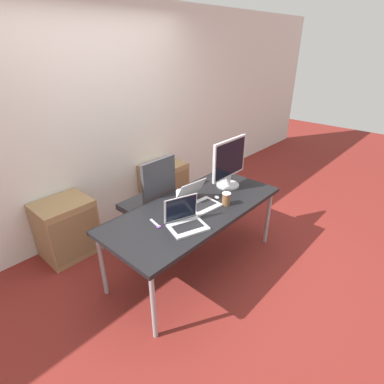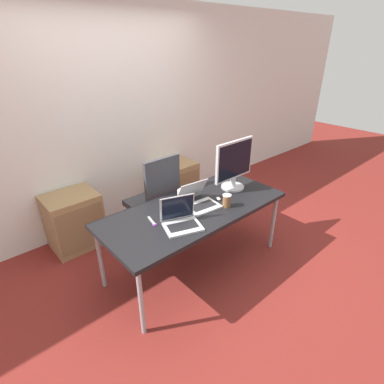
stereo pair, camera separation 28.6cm
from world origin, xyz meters
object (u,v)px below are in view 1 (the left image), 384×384
object	(u,v)px
cabinet_right	(164,186)
laptop_left	(186,221)
coffee_cup_brown	(226,199)
office_chair	(150,211)
mouse	(217,197)
cabinet_left	(67,228)
laptop_right	(199,200)
coffee_cup_white	(181,195)
monitor	(229,163)

from	to	relation	value
cabinet_right	laptop_left	xyz separation A→B (m)	(-0.97, -1.34, 0.44)
coffee_cup_brown	office_chair	bearing A→B (deg)	106.93
laptop_left	mouse	world-z (taller)	laptop_left
cabinet_left	laptop_right	distance (m)	1.51
coffee_cup_white	laptop_left	bearing A→B (deg)	-130.76
office_chair	laptop_right	world-z (taller)	office_chair
mouse	cabinet_right	bearing A→B (deg)	72.22
laptop_right	mouse	size ratio (longest dim) A/B	6.51
cabinet_right	coffee_cup_brown	bearing A→B (deg)	-107.28
monitor	coffee_cup_white	distance (m)	0.65
monitor	office_chair	bearing A→B (deg)	134.77
mouse	laptop_left	bearing A→B (deg)	-169.43
office_chair	monitor	bearing A→B (deg)	-45.23
cabinet_right	mouse	world-z (taller)	mouse
laptop_left	laptop_right	xyz separation A→B (m)	(0.36, 0.16, -0.00)
office_chair	cabinet_left	xyz separation A→B (m)	(-0.76, 0.50, -0.08)
cabinet_left	coffee_cup_white	world-z (taller)	coffee_cup_white
office_chair	coffee_cup_brown	distance (m)	0.98
office_chair	coffee_cup_white	size ratio (longest dim) A/B	9.59
cabinet_left	monitor	distance (m)	1.91
laptop_right	mouse	xyz separation A→B (m)	(0.21, -0.06, -0.03)
cabinet_left	mouse	size ratio (longest dim) A/B	10.85
cabinet_left	cabinet_right	distance (m)	1.46
cabinet_right	laptop_right	distance (m)	1.39
mouse	coffee_cup_brown	distance (m)	0.15
office_chair	coffee_cup_white	world-z (taller)	office_chair
office_chair	coffee_cup_white	bearing A→B (deg)	-86.85
monitor	mouse	xyz separation A→B (m)	(-0.33, -0.10, -0.25)
cabinet_right	mouse	bearing A→B (deg)	-107.78
cabinet_right	monitor	distance (m)	1.31
cabinet_right	laptop_left	world-z (taller)	laptop_left
cabinet_right	coffee_cup_white	world-z (taller)	coffee_cup_white
coffee_cup_white	coffee_cup_brown	xyz separation A→B (m)	(0.24, -0.39, 0.01)
office_chair	laptop_right	distance (m)	0.76
laptop_left	monitor	xyz separation A→B (m)	(0.90, 0.21, 0.22)
coffee_cup_white	mouse	bearing A→B (deg)	-42.47
laptop_right	office_chair	bearing A→B (deg)	97.03
laptop_right	coffee_cup_brown	bearing A→B (deg)	-47.49
cabinet_left	monitor	bearing A→B (deg)	-39.11
monitor	mouse	world-z (taller)	monitor
coffee_cup_white	coffee_cup_brown	bearing A→B (deg)	-58.57
cabinet_left	coffee_cup_brown	distance (m)	1.77
cabinet_left	laptop_left	xyz separation A→B (m)	(0.48, -1.34, 0.44)
cabinet_right	monitor	xyz separation A→B (m)	(-0.07, -1.13, 0.65)
cabinet_left	monitor	world-z (taller)	monitor
laptop_left	monitor	size ratio (longest dim) A/B	0.71
monitor	coffee_cup_white	bearing A→B (deg)	166.01
office_chair	coffee_cup_brown	size ratio (longest dim) A/B	8.50
office_chair	coffee_cup_white	distance (m)	0.60
office_chair	mouse	size ratio (longest dim) A/B	18.20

